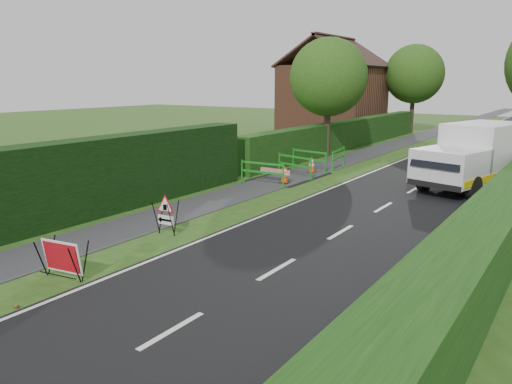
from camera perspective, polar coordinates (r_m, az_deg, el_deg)
The scene contains 23 objects.
ground at distance 12.41m, azimuth -10.05°, elevation -7.80°, with size 120.00×120.00×0.00m, color #264A15.
road_surface at distance 43.87m, azimuth 26.54°, elevation 5.67°, with size 6.00×90.00×0.02m, color black.
footpath at distance 44.92m, azimuth 19.57°, elevation 6.40°, with size 2.00×90.00×0.02m, color #2D2D30.
hedge_west_near at distance 16.15m, azimuth -22.97°, elevation -3.82°, with size 1.10×18.00×2.50m, color black.
hedge_west_far at distance 33.31m, azimuth 10.45°, elevation 4.99°, with size 1.00×24.00×1.80m, color #14380F.
house_west at distance 42.41m, azimuth 8.76°, elevation 10.57°, with size 7.50×7.40×7.88m.
tree_nw at distance 29.23m, azimuth 8.30°, elevation 12.85°, with size 4.40×4.40×6.70m.
tree_fw at distance 44.18m, azimuth 17.65°, elevation 12.72°, with size 4.80×4.80×7.24m.
red_rect_sign at distance 11.79m, azimuth -21.32°, elevation -7.00°, with size 1.11×0.77×0.88m.
triangle_sign at distance 14.29m, azimuth -10.41°, elevation -2.21°, with size 0.73×0.73×0.99m.
works_van at distance 22.02m, azimuth 23.72°, elevation 3.94°, with size 3.59×6.07×2.60m.
traffic_cone_0 at distance 20.90m, azimuth 25.90°, elevation 0.57°, with size 0.38×0.38×0.79m.
traffic_cone_1 at distance 22.58m, azimuth 25.36°, elevation 1.44°, with size 0.38×0.38×0.79m.
traffic_cone_2 at distance 24.65m, azimuth 25.37°, elevation 2.28°, with size 0.38×0.38×0.79m.
traffic_cone_3 at distance 21.30m, azimuth 3.28°, elevation 2.04°, with size 0.38×0.38×0.79m.
traffic_cone_4 at distance 23.94m, azimuth 6.38°, elevation 3.15°, with size 0.38×0.38×0.79m.
ped_barrier_0 at distance 20.86m, azimuth 0.70°, elevation 2.50°, with size 2.08×0.46×1.00m.
ped_barrier_1 at distance 22.72m, azimuth 4.43°, elevation 3.29°, with size 2.08×0.85×1.00m.
ped_barrier_2 at distance 24.55m, azimuth 6.08°, elevation 3.95°, with size 2.09×0.71×1.00m.
ped_barrier_3 at distance 25.16m, azimuth 9.39°, elevation 4.07°, with size 0.66×2.09×1.00m.
redwhite_plank at distance 21.70m, azimuth 2.17°, elevation 1.19°, with size 1.50×0.04×0.25m, color red.
litter_can at distance 10.90m, azimuth -25.70°, elevation -11.87°, with size 0.07×0.07×0.12m, color #BF7F4C.
hatchback_car at distance 33.97m, azimuth 22.69°, elevation 5.37°, with size 1.39×3.45×1.17m, color white.
Camera 1 is at (8.19, -8.29, 4.28)m, focal length 35.00 mm.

